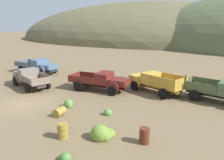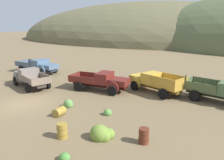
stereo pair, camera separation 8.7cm
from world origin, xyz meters
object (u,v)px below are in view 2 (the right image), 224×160
truck_primer_gray (29,77)px  truck_faded_yellow (153,82)px  oil_drum_by_truck (144,136)px  oil_drum_foreground (62,131)px  truck_chalk_blue (40,66)px  oil_drum_tipped (59,112)px  truck_oxblood (104,81)px

truck_primer_gray → truck_faded_yellow: size_ratio=1.01×
oil_drum_by_truck → oil_drum_foreground: 4.71m
truck_primer_gray → oil_drum_by_truck: (14.96, -4.71, -0.53)m
truck_chalk_blue → truck_primer_gray: same height
truck_primer_gray → oil_drum_tipped: (8.23, -4.26, -0.67)m
truck_chalk_blue → truck_primer_gray: (3.86, -4.96, -0.01)m
truck_chalk_blue → oil_drum_tipped: bearing=-35.9°
truck_faded_yellow → oil_drum_tipped: truck_faded_yellow is taller
truck_primer_gray → oil_drum_tipped: truck_primer_gray is taller
truck_oxblood → oil_drum_tipped: size_ratio=6.85×
truck_primer_gray → oil_drum_foreground: bearing=167.0°
oil_drum_tipped → oil_drum_foreground: (2.39, -2.28, 0.14)m
oil_drum_by_truck → oil_drum_foreground: (-4.34, -1.84, 0.01)m
truck_primer_gray → truck_oxblood: same height
oil_drum_by_truck → truck_chalk_blue: bearing=152.8°
oil_drum_foreground → truck_faded_yellow: bearing=82.7°
truck_oxblood → truck_faded_yellow: 4.78m
truck_primer_gray → truck_faded_yellow: (12.05, 4.65, 0.04)m
oil_drum_tipped → oil_drum_by_truck: bearing=-3.8°
oil_drum_foreground → oil_drum_by_truck: bearing=23.0°
truck_faded_yellow → oil_drum_foreground: bearing=101.5°
truck_oxblood → oil_drum_tipped: (0.45, -6.75, -0.68)m
truck_faded_yellow → oil_drum_by_truck: 9.81m
truck_oxblood → oil_drum_tipped: truck_oxblood is taller
truck_chalk_blue → truck_oxblood: (11.64, -2.47, -0.01)m
truck_faded_yellow → oil_drum_foreground: 11.30m
truck_faded_yellow → oil_drum_tipped: size_ratio=6.60×
truck_primer_gray → oil_drum_tipped: size_ratio=6.67×
truck_chalk_blue → truck_primer_gray: bearing=-50.7°
truck_oxblood → oil_drum_by_truck: bearing=-52.1°
truck_primer_gray → truck_oxblood: (7.78, 2.49, 0.01)m
truck_primer_gray → oil_drum_tipped: bearing=171.3°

